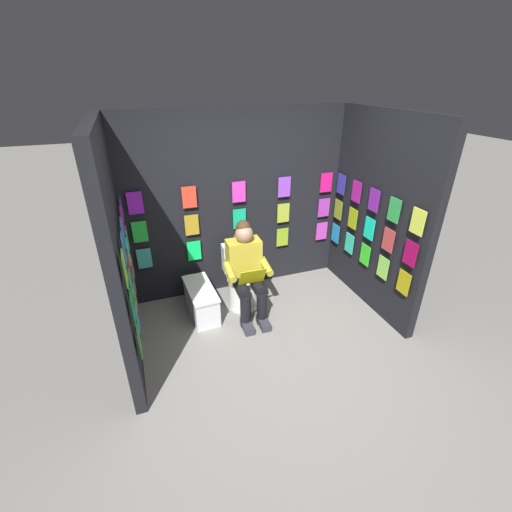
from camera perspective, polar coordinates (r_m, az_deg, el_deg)
name	(u,v)px	position (r m, az deg, el deg)	size (l,w,h in m)	color
ground_plane	(292,371)	(3.72, 5.94, -18.24)	(30.00, 30.00, 0.00)	gray
display_wall_back	(237,205)	(4.51, -3.10, 8.37)	(2.92, 0.14, 2.35)	black
display_wall_left	(377,215)	(4.40, 19.26, 6.31)	(0.14, 1.74, 2.35)	black
display_wall_right	(117,254)	(3.50, -21.80, 0.37)	(0.14, 1.74, 2.35)	black
toilet	(242,281)	(4.44, -2.35, -4.09)	(0.41, 0.56, 0.77)	white
person_reading	(247,271)	(4.11, -1.52, -2.43)	(0.53, 0.69, 1.19)	gold
comic_longbox_near	(201,301)	(4.36, -8.97, -7.25)	(0.34, 0.72, 0.38)	silver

